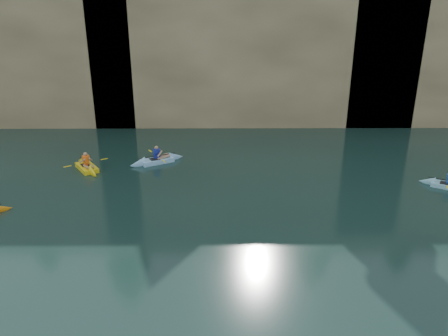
{
  "coord_description": "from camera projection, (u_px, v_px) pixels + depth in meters",
  "views": [
    {
      "loc": [
        -0.52,
        -10.68,
        8.98
      ],
      "look_at": [
        -0.41,
        5.04,
        3.0
      ],
      "focal_mm": 35.0,
      "sensor_mm": 36.0,
      "label": 1
    }
  ],
  "objects": [
    {
      "name": "cliff",
      "position": [
        227.0,
        38.0,
        39.08
      ],
      "size": [
        70.0,
        16.0,
        12.0
      ],
      "primitive_type": "cube",
      "color": "tan",
      "rests_on": "ground"
    },
    {
      "name": "sea_cave_center",
      "position": [
        175.0,
        106.0,
        33.09
      ],
      "size": [
        3.5,
        1.0,
        3.2
      ],
      "primitive_type": "cube",
      "color": "black",
      "rests_on": "ground"
    },
    {
      "name": "ground",
      "position": [
        239.0,
        320.0,
        13.18
      ],
      "size": [
        160.0,
        160.0,
        0.0
      ],
      "primitive_type": "plane",
      "color": "black",
      "rests_on": "ground"
    },
    {
      "name": "kayaker_ltblue_mid",
      "position": [
        157.0,
        160.0,
        26.03
      ],
      "size": [
        3.35,
        2.39,
        1.3
      ],
      "rotation": [
        0.0,
        0.0,
        0.52
      ],
      "color": "#96D0FB",
      "rests_on": "ground"
    },
    {
      "name": "cliff_slab_center",
      "position": [
        255.0,
        50.0,
        32.28
      ],
      "size": [
        24.0,
        2.4,
        11.4
      ],
      "primitive_type": "cube",
      "color": "tan",
      "rests_on": "ground"
    },
    {
      "name": "kayaker_yellow",
      "position": [
        87.0,
        167.0,
        24.95
      ],
      "size": [
        2.43,
        3.05,
        1.3
      ],
      "rotation": [
        0.0,
        0.0,
        -0.97
      ],
      "color": "yellow",
      "rests_on": "ground"
    },
    {
      "name": "sea_cave_east",
      "position": [
        360.0,
        97.0,
        32.95
      ],
      "size": [
        5.0,
        1.0,
        4.5
      ],
      "primitive_type": "cube",
      "color": "black",
      "rests_on": "ground"
    }
  ]
}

